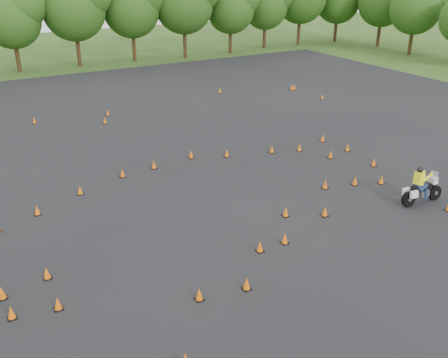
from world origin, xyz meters
TOP-DOWN VIEW (x-y plane):
  - ground at (0.00, 0.00)m, footprint 140.00×140.00m
  - asphalt_pad at (0.00, 6.00)m, footprint 62.00×62.00m
  - treeline at (3.35, 34.59)m, footprint 87.15×32.53m
  - traffic_cones at (-0.08, 5.59)m, footprint 36.59×32.88m
  - rider_yellow at (8.20, -0.86)m, footprint 2.45×0.89m

SIDE VIEW (x-z plane):
  - ground at x=0.00m, z-range 0.00..0.00m
  - asphalt_pad at x=0.00m, z-range 0.01..0.01m
  - traffic_cones at x=-0.08m, z-range 0.01..0.46m
  - rider_yellow at x=8.20m, z-range 0.00..1.87m
  - treeline at x=3.35m, z-range -0.59..9.97m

